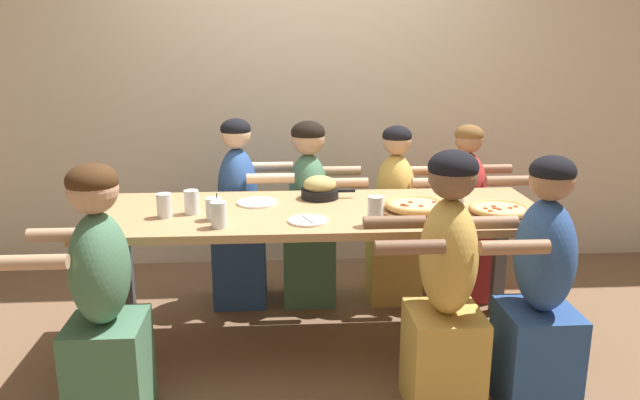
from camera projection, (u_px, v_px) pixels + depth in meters
The scene contains 22 objects.
ground_plane at pixel (320, 345), 3.43m from camera, with size 18.00×18.00×0.00m, color brown.
restaurant_back_panel at pixel (307, 43), 4.36m from camera, with size 10.00×0.06×3.20m, color beige.
dining_table at pixel (320, 224), 3.25m from camera, with size 2.33×0.82×0.78m.
pizza_board_main at pixel (500, 211), 3.10m from camera, with size 0.35×0.35×0.05m.
pizza_board_second at pixel (416, 207), 3.16m from camera, with size 0.35×0.35×0.06m.
skillet_bowl at pixel (320, 188), 3.44m from camera, with size 0.30×0.21×0.13m.
empty_plate_a at pixel (308, 221), 3.01m from camera, with size 0.20×0.20×0.02m.
empty_plate_b at pixel (257, 203), 3.34m from camera, with size 0.22×0.22×0.02m.
cocktail_glass_blue at pixel (214, 210), 3.04m from camera, with size 0.08×0.08×0.14m.
drinking_glass_a at pixel (458, 197), 3.27m from camera, with size 0.06×0.06×0.12m.
drinking_glass_b at pixel (192, 203), 3.14m from camera, with size 0.07×0.07×0.12m.
drinking_glass_c at pixel (375, 213), 2.94m from camera, with size 0.08×0.08×0.14m.
drinking_glass_d at pixel (453, 181), 3.58m from camera, with size 0.08×0.08×0.13m.
drinking_glass_e at pixel (164, 207), 3.08m from camera, with size 0.08×0.08×0.12m.
drinking_glass_f at pixel (219, 215), 2.92m from camera, with size 0.08×0.08×0.12m.
diner_far_midleft at pixel (239, 221), 3.88m from camera, with size 0.51×0.40×1.17m.
diner_far_right at pixel (465, 221), 3.97m from camera, with size 0.51×0.40×1.12m.
diner_far_center at pixel (309, 219), 3.90m from camera, with size 0.51×0.40×1.15m.
diner_near_midright at pixel (445, 295), 2.71m from camera, with size 0.51×0.40×1.20m.
diner_near_right at pixel (540, 297), 2.74m from camera, with size 0.51×0.40×1.17m.
diner_far_midright at pixel (395, 222), 3.95m from camera, with size 0.51×0.40×1.12m.
diner_near_left at pixel (103, 308), 2.62m from camera, with size 0.51×0.40×1.16m.
Camera 1 is at (-0.20, -3.11, 1.65)m, focal length 35.00 mm.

